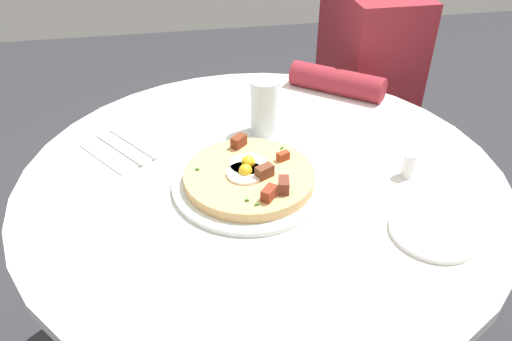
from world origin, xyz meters
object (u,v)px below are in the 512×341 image
(bread_plate, at_px, (434,231))
(person_seated, at_px, (359,116))
(dining_table, at_px, (262,230))
(water_glass, at_px, (264,107))
(salt_shaker, at_px, (408,165))
(pizza_plate, at_px, (249,183))
(breakfast_pizza, at_px, (250,176))
(fork, at_px, (119,149))
(knife, at_px, (133,143))

(bread_plate, bearing_deg, person_seated, 167.15)
(dining_table, xyz_separation_m, water_glass, (-0.16, 0.04, 0.23))
(salt_shaker, bearing_deg, pizza_plate, -94.41)
(breakfast_pizza, height_order, fork, breakfast_pizza)
(bread_plate, distance_m, fork, 0.69)
(person_seated, relative_size, knife, 6.31)
(knife, bearing_deg, bread_plate, 17.54)
(dining_table, height_order, breakfast_pizza, breakfast_pizza)
(water_glass, bearing_deg, pizza_plate, -19.16)
(dining_table, xyz_separation_m, salt_shaker, (0.07, 0.29, 0.20))
(fork, bearing_deg, pizza_plate, 20.15)
(bread_plate, bearing_deg, pizza_plate, -123.83)
(pizza_plate, height_order, water_glass, water_glass)
(water_glass, xyz_separation_m, salt_shaker, (0.23, 0.26, -0.04))
(dining_table, xyz_separation_m, fork, (-0.14, -0.30, 0.17))
(dining_table, height_order, fork, fork)
(breakfast_pizza, bearing_deg, water_glass, 161.10)
(person_seated, relative_size, water_glass, 8.53)
(person_seated, height_order, breakfast_pizza, person_seated)
(salt_shaker, bearing_deg, knife, -111.93)
(fork, bearing_deg, water_glass, 58.87)
(person_seated, height_order, bread_plate, person_seated)
(dining_table, height_order, knife, knife)
(dining_table, xyz_separation_m, breakfast_pizza, (0.05, -0.03, 0.19))
(person_seated, distance_m, salt_shaker, 0.68)
(person_seated, relative_size, bread_plate, 7.13)
(dining_table, distance_m, water_glass, 0.29)
(bread_plate, relative_size, water_glass, 1.20)
(pizza_plate, xyz_separation_m, fork, (-0.18, -0.27, 0.00))
(person_seated, height_order, water_glass, person_seated)
(fork, bearing_deg, salt_shaker, 35.31)
(person_seated, xyz_separation_m, fork, (0.42, -0.75, 0.21))
(dining_table, distance_m, person_seated, 0.71)
(salt_shaker, bearing_deg, fork, -109.17)
(pizza_plate, distance_m, breakfast_pizza, 0.02)
(person_seated, relative_size, breakfast_pizza, 4.31)
(dining_table, bearing_deg, knife, -120.08)
(bread_plate, bearing_deg, dining_table, -132.88)
(dining_table, distance_m, pizza_plate, 0.18)
(person_seated, xyz_separation_m, knife, (0.40, -0.72, 0.21))
(dining_table, relative_size, bread_plate, 6.41)
(dining_table, relative_size, pizza_plate, 3.25)
(person_seated, distance_m, knife, 0.85)
(knife, xyz_separation_m, water_glass, (-0.01, 0.31, 0.06))
(dining_table, relative_size, breakfast_pizza, 3.87)
(breakfast_pizza, height_order, knife, breakfast_pizza)
(person_seated, bearing_deg, breakfast_pizza, -38.88)
(breakfast_pizza, height_order, salt_shaker, breakfast_pizza)
(fork, distance_m, salt_shaker, 0.63)
(person_seated, distance_m, fork, 0.89)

